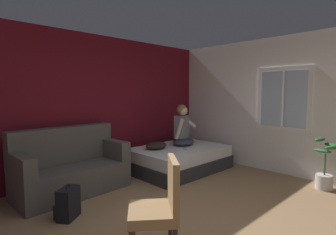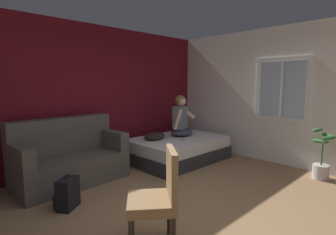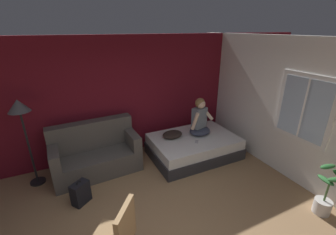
% 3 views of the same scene
% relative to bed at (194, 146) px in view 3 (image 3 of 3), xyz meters
% --- Properties ---
extents(wall_back_accent, '(10.76, 0.16, 2.70)m').
position_rel_bed_xyz_m(wall_back_accent, '(-1.60, 0.95, 1.11)').
color(wall_back_accent, maroon).
rests_on(wall_back_accent, ground).
extents(wall_side_with_window, '(0.19, 7.10, 2.70)m').
position_rel_bed_xyz_m(wall_side_with_window, '(1.35, -1.97, 1.12)').
color(wall_side_with_window, silver).
rests_on(wall_side_with_window, ground).
extents(bed, '(1.97, 1.36, 0.48)m').
position_rel_bed_xyz_m(bed, '(0.00, 0.00, 0.00)').
color(bed, '#2D2D33').
rests_on(bed, ground).
extents(couch, '(1.74, 0.91, 1.04)m').
position_rel_bed_xyz_m(couch, '(-2.15, 0.37, 0.16)').
color(couch, '#514C47').
rests_on(couch, ground).
extents(person_seated, '(0.62, 0.56, 0.88)m').
position_rel_bed_xyz_m(person_seated, '(0.20, 0.10, 0.60)').
color(person_seated, '#383D51').
rests_on(person_seated, bed).
extents(backpack, '(0.35, 0.35, 0.46)m').
position_rel_bed_xyz_m(backpack, '(-2.57, -0.49, -0.04)').
color(backpack, black).
rests_on(backpack, ground).
extents(throw_pillow, '(0.52, 0.42, 0.14)m').
position_rel_bed_xyz_m(throw_pillow, '(-0.46, 0.20, 0.31)').
color(throw_pillow, '#2D231E').
rests_on(throw_pillow, bed).
extents(cell_phone, '(0.14, 0.16, 0.01)m').
position_rel_bed_xyz_m(cell_phone, '(-0.07, -0.23, 0.25)').
color(cell_phone, '#B7B7BC').
rests_on(cell_phone, bed).
extents(floor_lamp, '(0.36, 0.36, 1.70)m').
position_rel_bed_xyz_m(floor_lamp, '(-3.28, 0.45, 1.19)').
color(floor_lamp, black).
rests_on(floor_lamp, ground).
extents(potted_plant, '(0.39, 0.37, 0.85)m').
position_rel_bed_xyz_m(potted_plant, '(0.95, -2.44, 0.07)').
color(potted_plant, silver).
rests_on(potted_plant, ground).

